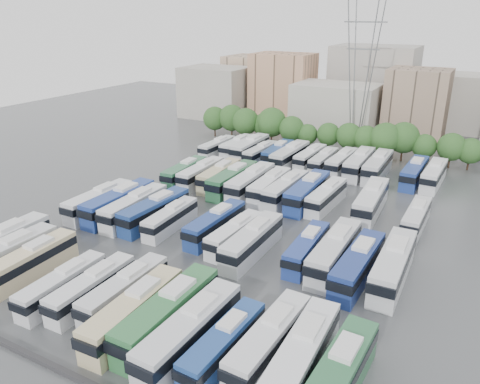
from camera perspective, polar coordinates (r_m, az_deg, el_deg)
The scene contains 53 objects.
ground at distance 66.80m, azimuth 0.42°, elevation -4.14°, with size 220.00×220.00×0.00m, color #424447.
parapet at distance 44.93m, azimuth -21.14°, elevation -19.56°, with size 56.00×0.50×0.50m, color #2D2D30.
tree_line at distance 103.13m, azimuth 10.38°, elevation 7.28°, with size 66.62×7.89×8.45m.
city_buildings at distance 131.84m, azimuth 12.64°, elevation 11.63°, with size 102.00×35.00×20.00m.
electricity_pylon at distance 107.09m, azimuth 14.64°, elevation 15.20°, with size 9.00×6.91×33.83m.
bus_r0_s1 at distance 61.01m, azimuth -26.62°, elevation -7.07°, with size 2.88×12.98×4.07m.
bus_r0_s2 at distance 58.98m, azimuth -24.19°, elevation -7.76°, with size 3.07×12.25×3.82m.
bus_r0_s4 at distance 53.46m, azimuth -20.82°, elevation -10.54°, with size 2.68×11.03×3.44m.
bus_r0_s5 at distance 51.91m, azimuth -17.59°, elevation -11.06°, with size 2.60×11.20×3.50m.
bus_r0_s6 at distance 50.45m, azimuth -13.86°, elevation -11.56°, with size 2.56×11.62×3.64m.
bus_r0_s7 at distance 46.79m, azimuth -12.75°, elevation -14.03°, with size 3.26×12.94×4.03m.
bus_r0_s8 at distance 45.76m, azimuth -8.72°, elevation -14.42°, with size 3.00×13.62×4.27m.
bus_r0_s9 at distance 43.49m, azimuth -6.09°, elevation -16.52°, with size 3.25×13.32×4.16m.
bus_r0_s10 at distance 42.50m, azimuth -2.02°, elevation -18.02°, with size 2.88×11.10×3.45m.
bus_r0_s11 at distance 42.63m, azimuth 3.62°, elevation -17.59°, with size 3.16×12.30×3.83m.
bus_r0_s12 at distance 41.16m, azimuth 7.55°, elevation -19.21°, with size 3.18×13.03×4.07m.
bus_r0_s13 at distance 39.79m, azimuth 11.83°, elevation -21.29°, with size 3.34×12.85×4.00m.
bus_r1_s0 at distance 73.49m, azimuth -16.80°, elevation -1.03°, with size 2.73×12.47×3.91m.
bus_r1_s1 at distance 71.69m, azimuth -14.51°, elevation -1.22°, with size 2.98×13.53×4.24m.
bus_r1_s2 at distance 69.72m, azimuth -12.75°, elevation -1.79°, with size 3.18×12.93×4.03m.
bus_r1_s3 at distance 67.92m, azimuth -10.36°, elevation -2.24°, with size 3.46×12.95×4.02m.
bus_r1_s4 at distance 65.81m, azimuth -8.46°, elevation -3.19°, with size 2.82×10.97×3.42m.
bus_r1_s6 at distance 63.19m, azimuth -3.02°, elevation -3.87°, with size 3.01×12.01×3.74m.
bus_r1_s7 at distance 60.58m, azimuth -0.67°, elevation -5.15°, with size 2.94×11.12×3.46m.
bus_r1_s8 at distance 58.25m, azimuth 1.50°, elevation -6.01°, with size 2.80×12.67×3.97m.
bus_r1_s10 at distance 57.69m, azimuth 8.14°, elevation -6.78°, with size 2.81×11.24×3.50m.
bus_r1_s11 at distance 56.75m, azimuth 11.43°, elevation -7.12°, with size 2.93×13.36×4.19m.
bus_r1_s12 at distance 54.71m, azimuth 14.17°, elevation -8.58°, with size 3.22×13.04×4.07m.
bus_r1_s13 at distance 55.47m, azimuth 18.17°, elevation -8.47°, with size 3.15×13.67×4.28m.
bus_r2_s1 at distance 83.95m, azimuth -6.76°, elevation 2.44°, with size 3.19×11.96×3.72m.
bus_r2_s2 at distance 82.81m, azimuth -4.76°, elevation 2.29°, with size 2.81×12.19×3.81m.
bus_r2_s3 at distance 81.57m, azimuth -2.51°, elevation 2.05°, with size 3.29×12.33×3.83m.
bus_r2_s4 at distance 78.93m, azimuth -0.89°, elevation 1.54°, with size 2.93×13.32×4.18m.
bus_r2_s5 at distance 77.68m, azimuth 1.30°, elevation 1.22°, with size 3.12×13.47×4.21m.
bus_r2_s6 at distance 76.52m, azimuth 3.61°, elevation 0.74°, with size 2.98×12.46×3.89m.
bus_r2_s7 at distance 75.07m, azimuth 5.62°, elevation 0.31°, with size 3.09×12.77×3.99m.
bus_r2_s8 at distance 74.25m, azimuth 8.23°, elevation 0.05°, with size 2.97×13.53×4.24m.
bus_r2_s9 at distance 73.48m, azimuth 10.48°, elevation -0.54°, with size 3.10×11.91×3.70m.
bus_r2_s11 at distance 72.56m, azimuth 15.67°, elevation -1.05°, with size 3.57×13.69×4.26m.
bus_r2_s13 at distance 69.73m, azimuth 20.67°, elevation -2.92°, with size 2.57×11.14×3.49m.
bus_r3_s0 at distance 99.65m, azimuth -2.79°, elevation 5.50°, with size 2.79×11.18×3.48m.
bus_r3_s1 at distance 100.00m, azimuth -0.36°, elevation 5.62°, with size 2.54×11.53×3.61m.
bus_r3_s2 at distance 98.00m, azimuth 1.25°, elevation 5.44°, with size 2.96×13.16×4.12m.
bus_r3_s3 at distance 95.29m, azimuth 2.53°, elevation 4.78°, with size 2.96×11.28×3.51m.
bus_r3_s4 at distance 95.07m, azimuth 4.65°, elevation 4.77°, with size 3.22×12.13×3.77m.
bus_r3_s5 at distance 92.60m, azimuth 6.10°, elevation 4.41°, with size 3.23×13.48×4.21m.
bus_r3_s6 at distance 93.35m, azimuth 8.55°, elevation 4.24°, with size 2.97×11.57×3.60m.
bus_r3_s7 at distance 91.44m, azimuth 10.14°, elevation 3.77°, with size 2.47×11.32×3.55m.
bus_r3_s8 at distance 90.90m, azimuth 12.28°, elevation 3.59°, with size 3.03×12.20×3.80m.
bus_r3_s9 at distance 90.02m, azimuth 14.33°, elevation 3.38°, with size 3.17×13.55×4.24m.
bus_r3_s10 at distance 89.30m, azimuth 16.43°, elevation 3.03°, with size 3.08×13.54×4.24m.
bus_r3_s12 at distance 88.39m, azimuth 20.48°, elevation 2.27°, with size 3.11×12.71×3.97m.
bus_r3_s13 at distance 88.43m, azimuth 22.56°, elevation 1.96°, with size 3.14×12.49×3.89m.
Camera 1 is at (28.42, -53.31, 28.52)m, focal length 35.00 mm.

